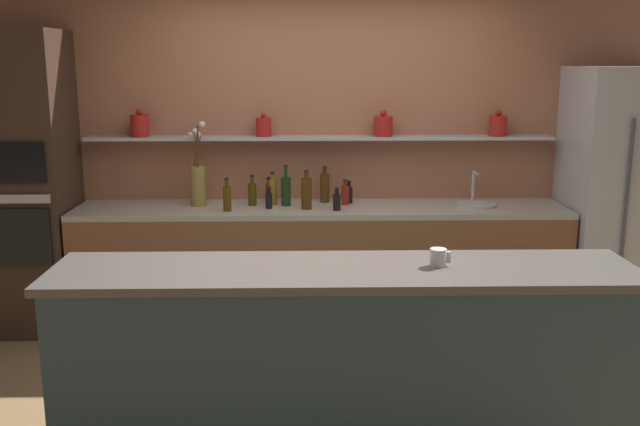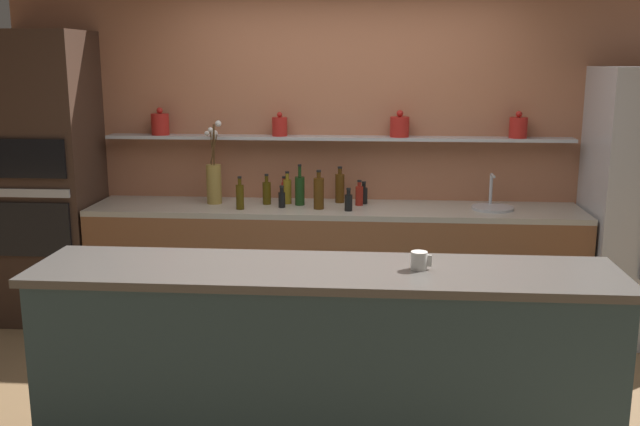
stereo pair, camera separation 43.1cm
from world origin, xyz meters
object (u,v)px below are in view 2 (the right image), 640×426
Objects in this scene: bottle_sauce_1 at (359,195)px; bottle_oil_10 at (267,192)px; bottle_oil_5 at (287,191)px; bottle_wine_7 at (300,190)px; bottle_sauce_6 at (284,191)px; bottle_spirit_4 at (319,193)px; oven_tower at (48,179)px; bottle_oil_2 at (240,196)px; bottle_sauce_0 at (282,199)px; bottle_sauce_3 at (348,202)px; sink_fixture at (492,206)px; flower_vase at (214,178)px; coffee_mug at (419,260)px; bottle_sauce_9 at (364,195)px; bottle_spirit_8 at (340,187)px.

bottle_sauce_1 is 0.70m from bottle_oil_10.
bottle_oil_10 is (-0.15, -0.04, -0.01)m from bottle_oil_5.
bottle_wine_7 is 1.34× the size of bottle_oil_10.
bottle_wine_7 reaches higher than bottle_sauce_6.
bottle_sauce_6 is (-0.29, 0.27, -0.04)m from bottle_spirit_4.
bottle_oil_2 is at bearing -5.38° from oven_tower.
bottle_sauce_0 is at bearing -167.66° from bottle_sauce_1.
bottle_spirit_4 reaches higher than bottle_sauce_0.
bottle_wine_7 is (0.14, -0.14, 0.03)m from bottle_sauce_6.
bottle_spirit_4 is (-0.22, 0.05, 0.05)m from bottle_sauce_3.
bottle_sauce_1 is at bearing 176.69° from sink_fixture.
bottle_oil_5 is at bearing 13.59° from bottle_oil_10.
bottle_sauce_0 is 0.57× the size of bottle_spirit_4.
oven_tower is 3.35m from sink_fixture.
bottle_oil_10 is at bearing -0.43° from flower_vase.
flower_vase is at bearing 126.04° from coffee_mug.
bottle_oil_2 is 0.99× the size of bottle_oil_5.
bottle_sauce_3 is at bearing -17.17° from bottle_oil_10.
bottle_wine_7 is 1.80× the size of bottle_sauce_9.
flower_vase is 3.68× the size of bottle_sauce_9.
bottle_sauce_6 is at bearing 111.65° from bottle_oil_5.
flower_vase is at bearing -173.60° from bottle_spirit_8.
sink_fixture is at bearing -1.32° from bottle_wine_7.
bottle_sauce_9 is at bearing 4.32° from bottle_oil_5.
bottle_sauce_9 is (0.10, 0.27, 0.00)m from bottle_sauce_3.
bottle_spirit_4 is 1.25× the size of bottle_oil_10.
bottle_sauce_1 is 0.18m from bottle_spirit_8.
bottle_wine_7 is at bearing -45.70° from bottle_sauce_6.
bottle_oil_5 is (-0.47, 0.23, 0.03)m from bottle_sauce_3.
oven_tower is 2.37m from bottle_sauce_1.
flower_vase is at bearing -166.67° from bottle_sauce_6.
bottle_spirit_4 is 0.20m from bottle_wine_7.
sink_fixture is at bearing -6.30° from bottle_sauce_6.
bottle_oil_10 is (-0.73, -0.08, 0.02)m from bottle_sauce_9.
bottle_oil_10 is at bearing -173.71° from bottle_sauce_9.
bottle_sauce_3 is (-0.07, -0.20, -0.01)m from bottle_sauce_1.
bottle_sauce_1 is at bearing 70.51° from bottle_sauce_3.
flower_vase is at bearing 178.65° from sink_fixture.
bottle_sauce_6 is at bearing 47.09° from bottle_oil_10.
bottle_oil_5 reaches higher than bottle_sauce_0.
coffee_mug is at bearing -62.31° from bottle_oil_10.
oven_tower is at bearing 177.65° from bottle_spirit_4.
bottle_oil_10 is (0.40, -0.00, -0.10)m from flower_vase.
bottle_sauce_6 is at bearing 13.33° from flower_vase.
flower_vase reaches higher than bottle_sauce_9.
bottle_spirit_4 is at bearing -6.11° from bottle_sauce_0.
bottle_wine_7 is 0.49m from bottle_sauce_9.
bottle_oil_5 is 0.80× the size of bottle_wine_7.
bottle_spirit_4 reaches higher than sink_fixture.
flower_vase is 1.05m from bottle_sauce_3.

